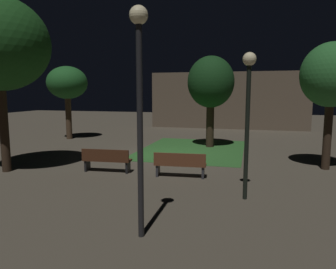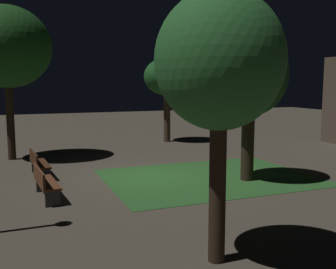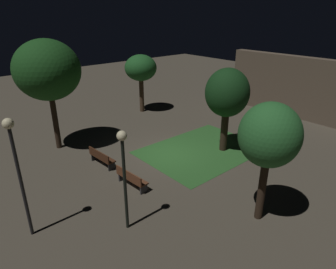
# 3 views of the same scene
# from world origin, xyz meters

# --- Properties ---
(ground_plane) EXTENTS (60.00, 60.00, 0.00)m
(ground_plane) POSITION_xyz_m (0.00, 0.00, 0.00)
(ground_plane) COLOR #4C4438
(grass_lawn) EXTENTS (5.15, 6.93, 0.01)m
(grass_lawn) POSITION_xyz_m (0.84, 1.83, 0.01)
(grass_lawn) COLOR #2D6028
(grass_lawn) RESTS_ON ground
(bench_front_right) EXTENTS (1.83, 0.62, 0.88)m
(bench_front_right) POSITION_xyz_m (-1.39, -3.59, 0.48)
(bench_front_right) COLOR #422314
(bench_front_right) RESTS_ON ground
(bench_by_lamp) EXTENTS (1.83, 0.62, 0.88)m
(bench_by_lamp) POSITION_xyz_m (1.40, -3.59, 0.48)
(bench_by_lamp) COLOR brown
(bench_by_lamp) RESTS_ON ground
(tree_lawn_side) EXTENTS (2.24, 2.24, 4.80)m
(tree_lawn_side) POSITION_xyz_m (6.57, -0.98, 3.55)
(tree_lawn_side) COLOR #2D2116
(tree_lawn_side) RESTS_ON ground
(tree_right_canopy) EXTENTS (2.49, 2.49, 4.55)m
(tree_right_canopy) POSITION_xyz_m (-7.43, 3.50, 3.48)
(tree_right_canopy) COLOR #423021
(tree_right_canopy) RESTS_ON ground
(tree_back_left) EXTENTS (3.60, 3.60, 6.33)m
(tree_back_left) POSITION_xyz_m (-5.08, -4.43, 4.64)
(tree_back_left) COLOR #2D2116
(tree_back_left) RESTS_ON ground
(tree_left_canopy) EXTENTS (2.47, 2.47, 4.85)m
(tree_left_canopy) POSITION_xyz_m (1.60, 2.84, 3.43)
(tree_left_canopy) COLOR #2D2116
(tree_left_canopy) RESTS_ON ground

